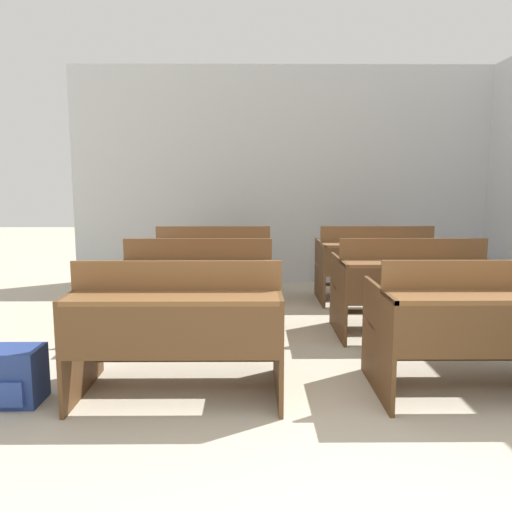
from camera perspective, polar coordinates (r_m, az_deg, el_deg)
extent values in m
cube|color=silver|center=(7.06, 3.05, 9.08)|extent=(5.85, 0.06, 3.00)
cube|color=#54371E|center=(3.53, -19.30, -9.13)|extent=(0.03, 0.80, 0.72)
cube|color=#54371E|center=(3.35, 2.55, -9.61)|extent=(0.03, 0.80, 0.72)
cube|color=brown|center=(3.06, -9.44, -4.74)|extent=(1.33, 0.33, 0.03)
cube|color=#54371E|center=(2.96, -9.82, -8.71)|extent=(1.27, 0.02, 0.32)
cube|color=brown|center=(3.19, -9.07, -2.22)|extent=(1.33, 0.02, 0.19)
cube|color=brown|center=(3.58, -8.17, -7.55)|extent=(1.33, 0.34, 0.03)
cube|color=#54371E|center=(3.66, -8.08, -11.54)|extent=(1.27, 0.04, 0.04)
cube|color=#52361D|center=(3.46, 13.73, -9.27)|extent=(0.03, 0.80, 0.72)
cube|color=brown|center=(3.38, 25.70, -4.24)|extent=(1.33, 0.33, 0.03)
cube|color=#52361D|center=(3.29, 26.68, -7.79)|extent=(1.27, 0.02, 0.32)
cube|color=brown|center=(3.49, 24.73, -1.97)|extent=(1.33, 0.02, 0.19)
cube|color=brown|center=(3.85, 22.38, -6.96)|extent=(1.33, 0.34, 0.03)
cube|color=#52361D|center=(3.93, 22.17, -10.70)|extent=(1.27, 0.04, 0.04)
cube|color=brown|center=(4.76, -14.29, -4.51)|extent=(0.03, 0.80, 0.72)
cube|color=brown|center=(4.62, 1.60, -4.63)|extent=(0.03, 0.80, 0.72)
cube|color=brown|center=(4.35, -6.86, -0.88)|extent=(1.33, 0.33, 0.03)
cube|color=brown|center=(4.23, -7.04, -3.56)|extent=(1.27, 0.02, 0.32)
cube|color=brown|center=(4.48, -6.67, 0.80)|extent=(1.33, 0.02, 0.19)
cube|color=brown|center=(4.86, -6.19, -3.36)|extent=(1.33, 0.34, 0.03)
cube|color=brown|center=(4.92, -6.14, -6.38)|extent=(1.27, 0.04, 0.04)
cube|color=brown|center=(4.68, 9.38, -4.56)|extent=(0.03, 0.80, 0.72)
cube|color=brown|center=(5.07, 24.04, -4.20)|extent=(0.03, 0.80, 0.72)
cube|color=brown|center=(4.55, 18.07, -0.82)|extent=(1.33, 0.33, 0.03)
cube|color=brown|center=(4.44, 18.59, -3.37)|extent=(1.27, 0.02, 0.32)
cube|color=brown|center=(4.68, 17.55, 0.79)|extent=(1.33, 0.02, 0.19)
cube|color=brown|center=(5.04, 16.25, -3.21)|extent=(1.33, 0.34, 0.03)
cube|color=brown|center=(5.10, 16.14, -6.14)|extent=(1.27, 0.04, 0.04)
cube|color=brown|center=(6.04, -10.97, -1.75)|extent=(0.03, 0.80, 0.72)
cube|color=brown|center=(5.94, 1.44, -1.77)|extent=(0.03, 0.80, 0.72)
cube|color=brown|center=(5.67, -5.04, 1.24)|extent=(1.33, 0.33, 0.03)
cube|color=brown|center=(5.55, -5.14, -0.76)|extent=(1.27, 0.02, 0.32)
cube|color=brown|center=(5.81, -4.93, 2.49)|extent=(1.33, 0.02, 0.19)
cube|color=brown|center=(6.17, -4.66, -0.88)|extent=(1.33, 0.34, 0.03)
cube|color=brown|center=(6.22, -4.63, -3.29)|extent=(1.27, 0.04, 0.04)
cube|color=brown|center=(6.00, 7.32, -1.73)|extent=(0.03, 0.80, 0.72)
cube|color=brown|center=(6.31, 19.09, -1.63)|extent=(0.03, 0.80, 0.72)
cube|color=brown|center=(5.85, 14.02, 1.24)|extent=(1.33, 0.33, 0.03)
cube|color=brown|center=(5.73, 14.33, -0.70)|extent=(1.27, 0.02, 0.32)
cube|color=brown|center=(5.98, 13.69, 2.45)|extent=(1.33, 0.02, 0.19)
cube|color=brown|center=(6.34, 12.88, -0.82)|extent=(1.33, 0.34, 0.03)
cube|color=brown|center=(6.38, 12.81, -3.18)|extent=(1.27, 0.04, 0.04)
cylinder|color=#33477A|center=(7.37, 23.70, -2.00)|extent=(0.31, 0.31, 0.34)
cube|color=navy|center=(3.60, -26.02, -12.18)|extent=(0.36, 0.27, 0.36)
cube|color=#2C4692|center=(3.50, -27.00, -13.94)|extent=(0.25, 0.02, 0.16)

